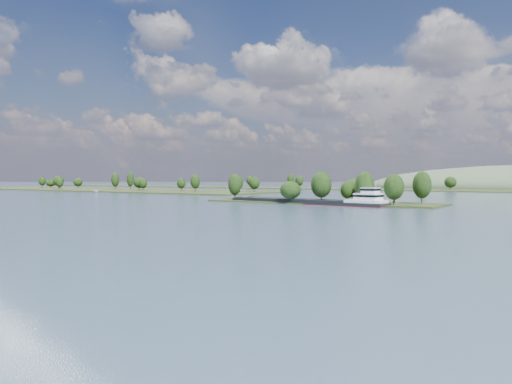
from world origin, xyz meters
The scene contains 6 objects.
ground centered at (0.00, 120.00, 0.00)m, with size 1800.00×1800.00×0.00m, color #314355.
tree_island centered at (7.34, 178.49, 4.09)m, with size 100.00×32.90×14.01m.
left_bank centered at (-228.78, 260.09, 0.87)m, with size 300.00×80.00×15.90m.
back_shoreline centered at (7.87, 399.74, 0.67)m, with size 900.00×60.00×15.29m.
cargo_barge centered at (2.08, 169.10, 1.24)m, with size 73.52×17.33×9.87m.
motorboat centered at (-188.24, 213.49, 1.07)m, with size 2.09×5.55×2.14m, color silver.
Camera 1 is at (93.72, -12.41, 11.42)m, focal length 35.00 mm.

